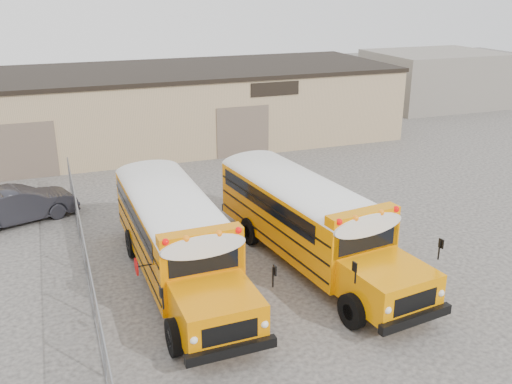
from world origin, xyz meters
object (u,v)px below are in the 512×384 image
object	(u,v)px
school_bus_right	(232,167)
car_dark	(19,205)
tarp_bundle	(369,295)
school_bus_left	(141,176)

from	to	relation	value
school_bus_right	car_dark	xyz separation A→B (m)	(-9.22, 1.18, -1.01)
school_bus_right	car_dark	distance (m)	9.35
school_bus_right	tarp_bundle	bearing A→B (deg)	-84.42
tarp_bundle	school_bus_right	bearing A→B (deg)	95.58
school_bus_left	tarp_bundle	bearing A→B (deg)	-64.61
tarp_bundle	car_dark	xyz separation A→B (m)	(-10.25, 11.66, 0.10)
school_bus_right	tarp_bundle	size ratio (longest dim) A/B	8.14
school_bus_right	school_bus_left	bearing A→B (deg)	175.56
car_dark	tarp_bundle	bearing A→B (deg)	-157.08
school_bus_right	car_dark	size ratio (longest dim) A/B	2.29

